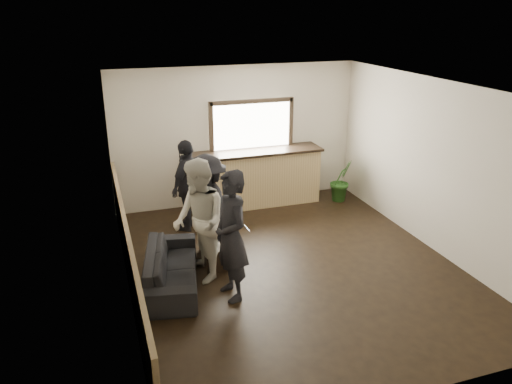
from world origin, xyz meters
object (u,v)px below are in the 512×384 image
object	(u,v)px
sofa	(171,267)
cup_b	(228,239)
coffee_table	(216,250)
person_b	(199,221)
person_d	(188,185)
person_a	(231,236)
cup_a	(209,235)
person_c	(208,207)
potted_plant	(341,180)
bar_counter	(256,174)

from	to	relation	value
sofa	cup_b	bearing A→B (deg)	-58.38
sofa	cup_b	distance (m)	1.03
coffee_table	person_b	bearing A→B (deg)	-128.42
person_b	person_d	world-z (taller)	person_b
person_a	sofa	bearing A→B (deg)	-136.33
sofa	cup_b	size ratio (longest dim) A/B	17.02
coffee_table	person_d	bearing A→B (deg)	96.26
cup_a	cup_b	bearing A→B (deg)	-49.27
sofa	person_b	world-z (taller)	person_b
coffee_table	person_b	world-z (taller)	person_b
person_b	coffee_table	bearing A→B (deg)	135.23
person_c	person_b	bearing A→B (deg)	-30.16
coffee_table	person_d	world-z (taller)	person_d
sofa	person_c	xyz separation A→B (m)	(0.74, 0.71, 0.59)
potted_plant	person_d	world-z (taller)	person_d
sofa	cup_a	size ratio (longest dim) A/B	16.59
person_a	person_c	size ratio (longest dim) A/B	1.08
potted_plant	sofa	bearing A→B (deg)	-150.21
person_a	person_c	distance (m)	1.31
person_b	cup_b	bearing A→B (deg)	115.25
person_d	potted_plant	bearing A→B (deg)	138.49
cup_b	person_c	world-z (taller)	person_c
bar_counter	potted_plant	world-z (taller)	bar_counter
person_b	cup_a	bearing A→B (deg)	148.08
coffee_table	person_a	bearing A→B (deg)	-92.40
cup_a	person_c	distance (m)	0.46
cup_a	cup_b	distance (m)	0.35
person_b	person_d	bearing A→B (deg)	167.49
person_c	bar_counter	bearing A→B (deg)	136.69
coffee_table	person_c	bearing A→B (deg)	105.27
bar_counter	person_c	world-z (taller)	bar_counter
sofa	person_a	world-z (taller)	person_a
person_b	person_d	xyz separation A→B (m)	(0.20, 1.83, -0.09)
sofa	cup_a	world-z (taller)	sofa
cup_b	person_a	distance (m)	1.10
bar_counter	sofa	world-z (taller)	bar_counter
cup_b	person_b	size ratio (longest dim) A/B	0.06
person_b	person_c	world-z (taller)	person_b
person_a	potted_plant	bearing A→B (deg)	123.72
bar_counter	person_c	distance (m)	2.41
coffee_table	sofa	bearing A→B (deg)	-148.49
cup_a	potted_plant	world-z (taller)	potted_plant
coffee_table	person_a	size ratio (longest dim) A/B	0.44
potted_plant	person_a	size ratio (longest dim) A/B	0.47
cup_b	person_c	bearing A→B (deg)	121.43
person_b	potted_plant	bearing A→B (deg)	115.95
bar_counter	cup_a	xyz separation A→B (m)	(-1.45, -2.01, -0.23)
sofa	person_d	bearing A→B (deg)	-8.04
coffee_table	person_c	xyz separation A→B (m)	(-0.06, 0.22, 0.68)
bar_counter	person_c	size ratio (longest dim) A/B	1.57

